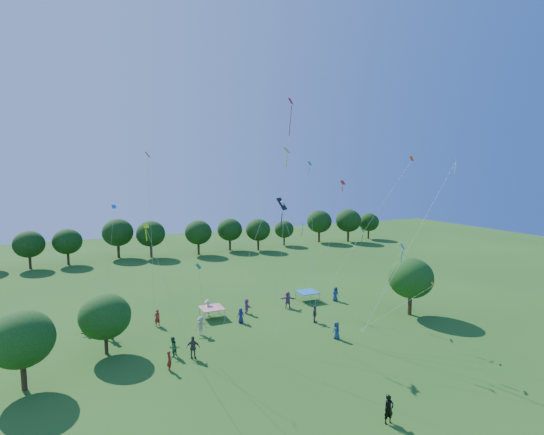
# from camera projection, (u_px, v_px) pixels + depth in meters

# --- Properties ---
(ground) EXTENTS (160.00, 160.00, 0.00)m
(ground) POSITION_uv_depth(u_px,v_px,m) (374.00, 431.00, 24.50)
(ground) COLOR #2C5E1C
(near_tree_west) EXTENTS (4.33, 4.33, 5.58)m
(near_tree_west) POSITION_uv_depth(u_px,v_px,m) (21.00, 339.00, 28.70)
(near_tree_west) COLOR #422B19
(near_tree_west) RESTS_ON ground
(near_tree_north) EXTENTS (4.11, 4.11, 5.03)m
(near_tree_north) POSITION_uv_depth(u_px,v_px,m) (105.00, 316.00, 34.42)
(near_tree_north) COLOR #422B19
(near_tree_north) RESTS_ON ground
(near_tree_east) EXTENTS (4.60, 4.60, 5.99)m
(near_tree_east) POSITION_uv_depth(u_px,v_px,m) (411.00, 278.00, 43.65)
(near_tree_east) COLOR #422B19
(near_tree_east) RESTS_ON ground
(treeline) EXTENTS (88.01, 8.77, 6.77)m
(treeline) POSITION_uv_depth(u_px,v_px,m) (162.00, 233.00, 73.26)
(treeline) COLOR #422B19
(treeline) RESTS_ON ground
(tent_red_stripe) EXTENTS (2.20, 2.20, 1.10)m
(tent_red_stripe) POSITION_uv_depth(u_px,v_px,m) (212.00, 308.00, 43.03)
(tent_red_stripe) COLOR red
(tent_red_stripe) RESTS_ON ground
(tent_blue) EXTENTS (2.20, 2.20, 1.10)m
(tent_blue) POSITION_uv_depth(u_px,v_px,m) (307.00, 292.00, 48.60)
(tent_blue) COLOR blue
(tent_blue) RESTS_ON ground
(man_in_black) EXTENTS (0.68, 0.45, 1.77)m
(man_in_black) POSITION_uv_depth(u_px,v_px,m) (389.00, 409.00, 25.17)
(man_in_black) COLOR black
(man_in_black) RESTS_ON ground
(crowd_person_0) EXTENTS (0.74, 0.41, 1.48)m
(crowd_person_0) POSITION_uv_depth(u_px,v_px,m) (241.00, 315.00, 41.71)
(crowd_person_0) COLOR navy
(crowd_person_0) RESTS_ON ground
(crowd_person_1) EXTENTS (0.71, 0.56, 1.65)m
(crowd_person_1) POSITION_uv_depth(u_px,v_px,m) (157.00, 318.00, 40.81)
(crowd_person_1) COLOR maroon
(crowd_person_1) RESTS_ON ground
(crowd_person_2) EXTENTS (0.89, 0.96, 1.73)m
(crowd_person_2) POSITION_uv_depth(u_px,v_px,m) (82.00, 324.00, 39.10)
(crowd_person_2) COLOR #285E41
(crowd_person_2) RESTS_ON ground
(crowd_person_3) EXTENTS (1.16, 0.55, 1.76)m
(crowd_person_3) POSITION_uv_depth(u_px,v_px,m) (201.00, 326.00, 38.57)
(crowd_person_3) COLOR #A79E85
(crowd_person_3) RESTS_ON ground
(crowd_person_4) EXTENTS (1.04, 1.04, 1.72)m
(crowd_person_4) POSITION_uv_depth(u_px,v_px,m) (315.00, 314.00, 41.74)
(crowd_person_4) COLOR #473B39
(crowd_person_4) RESTS_ON ground
(crowd_person_5) EXTENTS (1.78, 1.35, 1.82)m
(crowd_person_5) POSITION_uv_depth(u_px,v_px,m) (288.00, 300.00, 46.18)
(crowd_person_5) COLOR #834C81
(crowd_person_5) RESTS_ON ground
(crowd_person_6) EXTENTS (0.85, 0.49, 1.67)m
(crowd_person_6) POSITION_uv_depth(u_px,v_px,m) (335.00, 294.00, 48.57)
(crowd_person_6) COLOR navy
(crowd_person_6) RESTS_ON ground
(crowd_person_7) EXTENTS (0.65, 0.49, 1.57)m
(crowd_person_7) POSITION_uv_depth(u_px,v_px,m) (93.00, 320.00, 40.38)
(crowd_person_7) COLOR maroon
(crowd_person_7) RESTS_ON ground
(crowd_person_8) EXTENTS (1.06, 0.79, 1.91)m
(crowd_person_8) POSITION_uv_depth(u_px,v_px,m) (111.00, 329.00, 37.51)
(crowd_person_8) COLOR #235236
(crowd_person_8) RESTS_ON ground
(crowd_person_9) EXTENTS (1.14, 1.14, 1.71)m
(crowd_person_9) POSITION_uv_depth(u_px,v_px,m) (208.00, 308.00, 43.58)
(crowd_person_9) COLOR beige
(crowd_person_9) RESTS_ON ground
(crowd_person_10) EXTENTS (1.19, 0.86, 1.84)m
(crowd_person_10) POSITION_uv_depth(u_px,v_px,m) (193.00, 347.00, 33.80)
(crowd_person_10) COLOR #49443A
(crowd_person_10) RESTS_ON ground
(crowd_person_11) EXTENTS (0.55, 1.50, 1.60)m
(crowd_person_11) POSITION_uv_depth(u_px,v_px,m) (247.00, 306.00, 44.28)
(crowd_person_11) COLOR #96578B
(crowd_person_11) RESTS_ON ground
(crowd_person_12) EXTENTS (0.48, 0.80, 1.56)m
(crowd_person_12) POSITION_uv_depth(u_px,v_px,m) (337.00, 330.00, 37.75)
(crowd_person_12) COLOR navy
(crowd_person_12) RESTS_ON ground
(crowd_person_13) EXTENTS (0.45, 0.62, 1.54)m
(crowd_person_13) POSITION_uv_depth(u_px,v_px,m) (169.00, 361.00, 31.78)
(crowd_person_13) COLOR maroon
(crowd_person_13) RESTS_ON ground
(crowd_person_14) EXTENTS (0.88, 0.87, 1.63)m
(crowd_person_14) POSITION_uv_depth(u_px,v_px,m) (173.00, 347.00, 34.19)
(crowd_person_14) COLOR #255634
(crowd_person_14) RESTS_ON ground
(pirate_kite) EXTENTS (2.99, 3.08, 11.25)m
(pirate_kite) POSITION_uv_depth(u_px,v_px,m) (283.00, 206.00, 37.36)
(pirate_kite) COLOR black
(red_high_kite) EXTENTS (5.43, 7.74, 20.76)m
(red_high_kite) POSITION_uv_depth(u_px,v_px,m) (288.00, 140.00, 40.79)
(red_high_kite) COLOR red
(small_kite_0) EXTENTS (0.64, 1.44, 15.25)m
(small_kite_0) POSITION_uv_depth(u_px,v_px,m) (149.00, 191.00, 37.00)
(small_kite_0) COLOR red
(small_kite_1) EXTENTS (6.13, 2.36, 4.12)m
(small_kite_1) POSITION_uv_depth(u_px,v_px,m) (416.00, 295.00, 36.40)
(small_kite_1) COLOR #DC9E0B
(small_kite_2) EXTENTS (3.41, 2.31, 10.05)m
(small_kite_2) POSITION_uv_depth(u_px,v_px,m) (157.00, 258.00, 30.25)
(small_kite_2) COLOR #D8FF16
(small_kite_3) EXTENTS (1.61, 3.14, 7.18)m
(small_kite_3) POSITION_uv_depth(u_px,v_px,m) (200.00, 284.00, 30.41)
(small_kite_3) COLOR #178132
(small_kite_4) EXTENTS (2.81, 1.91, 7.71)m
(small_kite_4) POSITION_uv_depth(u_px,v_px,m) (397.00, 259.00, 34.89)
(small_kite_4) COLOR #1270B5
(small_kite_5) EXTENTS (1.89, 1.26, 7.92)m
(small_kite_5) POSITION_uv_depth(u_px,v_px,m) (306.00, 239.00, 46.68)
(small_kite_5) COLOR #95188D
(small_kite_6) EXTENTS (9.83, 0.64, 14.86)m
(small_kite_6) POSITION_uv_depth(u_px,v_px,m) (434.00, 201.00, 37.37)
(small_kite_6) COLOR white
(small_kite_7) EXTENTS (0.36, 1.77, 14.52)m
(small_kite_7) POSITION_uv_depth(u_px,v_px,m) (311.00, 199.00, 39.83)
(small_kite_7) COLOR #0C89B8
(small_kite_8) EXTENTS (2.74, 1.22, 12.63)m
(small_kite_8) POSITION_uv_depth(u_px,v_px,m) (337.00, 208.00, 43.08)
(small_kite_8) COLOR red
(small_kite_9) EXTENTS (7.39, 5.65, 15.04)m
(small_kite_9) POSITION_uv_depth(u_px,v_px,m) (386.00, 197.00, 41.95)
(small_kite_9) COLOR red
(small_kite_10) EXTENTS (4.76, 4.09, 15.47)m
(small_kite_10) POSITION_uv_depth(u_px,v_px,m) (273.00, 189.00, 34.05)
(small_kite_10) COLOR yellow
(small_kite_11) EXTENTS (4.27, 2.14, 7.88)m
(small_kite_11) POSITION_uv_depth(u_px,v_px,m) (358.00, 238.00, 43.65)
(small_kite_11) COLOR #15771E
(small_kite_12) EXTENTS (1.75, 4.08, 10.11)m
(small_kite_12) POSITION_uv_depth(u_px,v_px,m) (112.00, 230.00, 43.03)
(small_kite_12) COLOR blue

